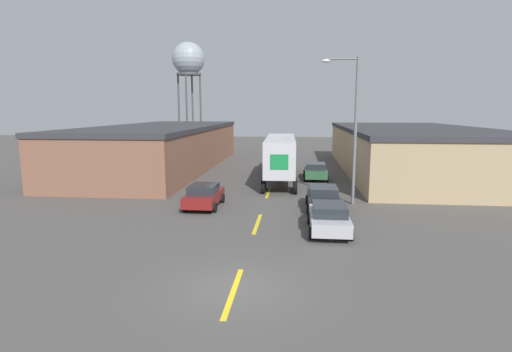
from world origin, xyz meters
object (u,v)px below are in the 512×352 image
Objects in this scene: semi_truck at (281,154)px; parked_car_left_far at (204,195)px; parked_car_right_mid at (323,197)px; parked_car_right_near at (329,217)px; water_tower at (188,61)px; parked_car_right_far at (315,171)px; street_lamp at (352,122)px.

semi_truck is 11.72m from parked_car_left_far.
parked_car_right_near is at bearing -90.00° from parked_car_right_mid.
parked_car_left_far is 41.36m from water_tower.
parked_car_right_far is 0.44× the size of street_lamp.
parked_car_right_near is at bearing -105.87° from street_lamp.
parked_car_right_near is 8.05m from street_lamp.
water_tower is (-11.03, 37.71, 12.92)m from parked_car_left_far.
water_tower is at bearing 113.74° from parked_car_right_near.
parked_car_right_far is 15.84m from parked_car_right_near.
street_lamp is (20.40, -35.95, -8.30)m from water_tower.
street_lamp is (9.37, 1.76, 4.62)m from parked_car_left_far.
semi_truck is at bearing -170.49° from parked_car_right_far.
parked_car_left_far and parked_car_right_far have the same top height.
parked_car_left_far is 0.26× the size of water_tower.
street_lamp is at bearing -62.79° from semi_truck.
parked_car_right_mid is at bearing 90.00° from parked_car_right_near.
semi_truck is 3.40× the size of parked_car_right_far.
parked_car_left_far is at bearing -73.70° from water_tower.
parked_car_left_far is 10.60m from street_lamp.
parked_car_right_mid is 1.00× the size of parked_car_right_near.
semi_truck is 3.54m from parked_car_right_far.
semi_truck is 33.11m from water_tower.
semi_truck is at bearing 101.56° from parked_car_right_near.
parked_car_left_far is at bearing 148.83° from parked_car_right_near.
street_lamp reaches higher than parked_car_right_far.
parked_car_right_near is 47.98m from water_tower.
parked_car_right_mid is at bearing -63.66° from water_tower.
parked_car_right_near is at bearing -90.00° from parked_car_right_far.
parked_car_left_far is 0.44× the size of street_lamp.
water_tower is (-18.60, 37.57, 12.92)m from parked_car_right_mid.
semi_truck is at bearing 67.53° from parked_car_left_far.
parked_car_right_mid is at bearing -75.13° from semi_truck.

